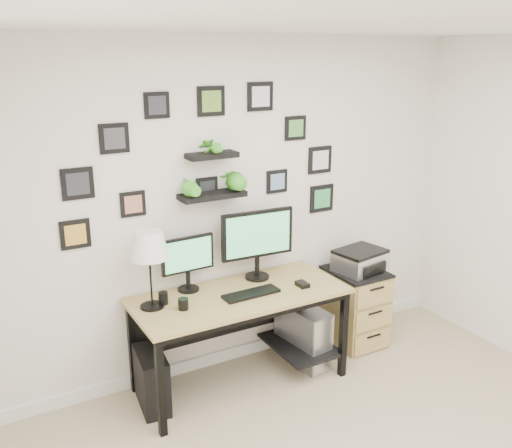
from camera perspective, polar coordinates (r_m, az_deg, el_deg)
room at (r=4.94m, az=-1.18°, el=-12.43°), size 4.00×4.00×4.00m
desk at (r=4.35m, az=-1.41°, el=-8.21°), size 1.60×0.70×0.75m
monitor_left at (r=4.25m, az=-6.85°, el=-3.54°), size 0.41×0.17×0.42m
monitor_right at (r=4.41m, az=0.15°, el=-1.48°), size 0.60×0.20×0.56m
keyboard at (r=4.23m, az=-0.49°, el=-6.98°), size 0.44×0.15×0.02m
mouse at (r=4.39m, az=4.65°, el=-6.02°), size 0.07×0.11×0.03m
table_lamp at (r=3.94m, az=-10.67°, el=-2.28°), size 0.27×0.27×0.56m
mug at (r=4.03m, az=-7.29°, el=-7.94°), size 0.07×0.07×0.08m
pen_cup at (r=4.13m, az=-9.26°, el=-7.33°), size 0.07×0.07×0.09m
pc_tower_black at (r=4.31m, az=-10.39°, el=-15.07°), size 0.23×0.44×0.42m
pc_tower_grey at (r=4.77m, az=4.75°, el=-11.02°), size 0.28×0.52×0.49m
file_cabinet at (r=5.10m, az=9.87°, el=-8.11°), size 0.43×0.53×0.67m
printer at (r=4.95m, az=10.37°, el=-3.58°), size 0.45×0.38×0.18m
wall_decor at (r=4.22m, az=-4.20°, el=5.76°), size 2.26×0.18×1.09m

